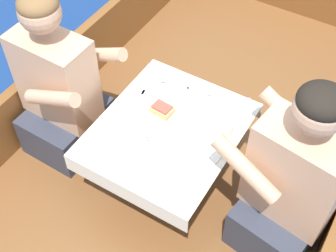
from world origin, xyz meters
TOP-DOWN VIEW (x-y plane):
  - ground_plane at (0.00, 0.00)m, footprint 60.00×60.00m
  - boat_deck at (0.00, 0.00)m, footprint 1.83×3.55m
  - gunwale_port at (-0.88, 0.00)m, footprint 0.06×3.55m
  - cockpit_table at (0.00, -0.09)m, footprint 0.66×0.78m
  - person_port at (-0.63, -0.15)m, footprint 0.53×0.45m
  - person_starboard at (0.63, -0.08)m, footprint 0.57×0.51m
  - plate_sandwich at (-0.07, -0.02)m, footprint 0.21×0.21m
  - plate_bread at (0.20, -0.13)m, footprint 0.20×0.20m
  - sandwich at (-0.07, -0.02)m, footprint 0.11×0.09m
  - bowl_port_near at (-0.03, -0.37)m, footprint 0.11×0.11m
  - bowl_starboard_near at (-0.20, -0.36)m, footprint 0.13×0.13m
  - bowl_center_far at (0.21, -0.31)m, footprint 0.12×0.12m
  - bowl_port_far at (0.16, 0.16)m, footprint 0.13×0.13m
  - coffee_cup_port at (-0.23, 0.16)m, footprint 0.10×0.08m
  - coffee_cup_starboard at (-0.09, -0.21)m, footprint 0.10×0.08m
  - coffee_cup_center at (0.02, 0.21)m, footprint 0.11×0.08m
  - tin_can at (0.25, 0.04)m, footprint 0.07×0.07m
  - utensil_fork_port at (-0.23, 0.00)m, footprint 0.05×0.17m
  - utensil_spoon_center at (-0.10, 0.25)m, footprint 0.13×0.13m
  - utensil_spoon_starboard at (-0.02, -0.23)m, footprint 0.15×0.10m
  - utensil_knife_port at (-0.13, 0.21)m, footprint 0.17×0.03m
  - utensil_spoon_port at (0.26, 0.24)m, footprint 0.04×0.17m
  - utensil_knife_starboard at (0.27, 0.11)m, footprint 0.12×0.14m

SIDE VIEW (x-z plane):
  - ground_plane at x=0.00m, z-range 0.00..0.00m
  - boat_deck at x=0.00m, z-range 0.00..0.26m
  - gunwale_port at x=-0.88m, z-range 0.26..0.63m
  - cockpit_table at x=0.00m, z-range 0.43..0.86m
  - person_port at x=-0.63m, z-range 0.16..1.17m
  - person_starboard at x=0.63m, z-range 0.16..1.18m
  - utensil_fork_port at x=-0.23m, z-range 0.69..0.69m
  - utensil_knife_port at x=-0.13m, z-range 0.69..0.69m
  - utensil_knife_starboard at x=0.27m, z-range 0.69..0.69m
  - utensil_spoon_center at x=-0.10m, z-range 0.69..0.69m
  - utensil_spoon_starboard at x=-0.02m, z-range 0.69..0.69m
  - utensil_spoon_port at x=0.26m, z-range 0.69..0.69m
  - plate_sandwich at x=-0.07m, z-range 0.69..0.70m
  - plate_bread at x=0.20m, z-range 0.69..0.70m
  - bowl_port_near at x=-0.03m, z-range 0.69..0.73m
  - bowl_starboard_near at x=-0.20m, z-range 0.69..0.73m
  - bowl_port_far at x=0.16m, z-range 0.69..0.73m
  - bowl_center_far at x=0.21m, z-range 0.69..0.73m
  - tin_can at x=0.25m, z-range 0.69..0.74m
  - coffee_cup_starboard at x=-0.09m, z-range 0.69..0.74m
  - coffee_cup_center at x=0.02m, z-range 0.69..0.75m
  - sandwich at x=-0.07m, z-range 0.70..0.74m
  - coffee_cup_port at x=-0.23m, z-range 0.69..0.75m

